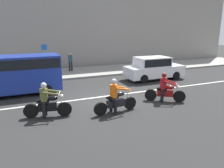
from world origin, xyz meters
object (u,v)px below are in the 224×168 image
parked_sedan_white (153,68)px  pedestrian_bystander (70,60)px  motorcycle_with_rider_orange_stripe (116,99)px  motorcycle_with_rider_crimson (165,90)px  parked_van_cobalt_blue (18,72)px  street_sign_post (45,56)px  motorcycle_with_rider_olive (47,103)px

parked_sedan_white → pedestrian_bystander: (-5.28, 5.05, 0.20)m
motorcycle_with_rider_orange_stripe → motorcycle_with_rider_crimson: bearing=7.7°
parked_van_cobalt_blue → street_sign_post: 5.01m
motorcycle_with_rider_orange_stripe → parked_sedan_white: parked_sedan_white is taller
pedestrian_bystander → parked_sedan_white: bearing=-43.7°
parked_van_cobalt_blue → pedestrian_bystander: bearing=51.3°
motorcycle_with_rider_crimson → motorcycle_with_rider_orange_stripe: bearing=-172.3°
motorcycle_with_rider_olive → street_sign_post: (0.86, 8.72, 0.99)m
motorcycle_with_rider_orange_stripe → pedestrian_bystander: (0.08, 10.07, 0.42)m
parked_van_cobalt_blue → street_sign_post: size_ratio=1.93×
motorcycle_with_rider_olive → parked_van_cobalt_blue: 4.36m
pedestrian_bystander → street_sign_post: bearing=-163.1°
motorcycle_with_rider_crimson → parked_van_cobalt_blue: size_ratio=0.39×
motorcycle_with_rider_olive → motorcycle_with_rider_crimson: motorcycle_with_rider_olive is taller
motorcycle_with_rider_crimson → street_sign_post: (-5.15, 9.00, 1.00)m
motorcycle_with_rider_orange_stripe → parked_sedan_white: 7.35m
parked_van_cobalt_blue → motorcycle_with_rider_orange_stripe: bearing=-49.6°
parked_sedan_white → pedestrian_bystander: 7.31m
street_sign_post → motorcycle_with_rider_orange_stripe: bearing=-77.4°
motorcycle_with_rider_orange_stripe → street_sign_post: size_ratio=0.89×
parked_van_cobalt_blue → pedestrian_bystander: (4.20, 5.24, -0.25)m
street_sign_post → pedestrian_bystander: bearing=16.9°
motorcycle_with_rider_olive → parked_sedan_white: 9.39m
motorcycle_with_rider_olive → motorcycle_with_rider_crimson: size_ratio=1.11×
parked_sedan_white → street_sign_post: bearing=149.6°
motorcycle_with_rider_olive → street_sign_post: street_sign_post is taller
motorcycle_with_rider_crimson → motorcycle_with_rider_orange_stripe: motorcycle_with_rider_orange_stripe is taller
street_sign_post → parked_sedan_white: bearing=-30.4°
motorcycle_with_rider_orange_stripe → parked_van_cobalt_blue: size_ratio=0.46×
motorcycle_with_rider_crimson → pedestrian_bystander: 10.11m
motorcycle_with_rider_olive → parked_sedan_white: size_ratio=0.45×
motorcycle_with_rider_olive → motorcycle_with_rider_crimson: bearing=-2.6°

